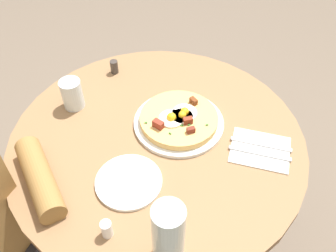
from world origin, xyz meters
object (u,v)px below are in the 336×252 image
object	(u,v)px
pizza_plate	(179,123)
salt_shaker	(107,229)
fork	(260,153)
bread_plate	(129,182)
water_bottle	(168,236)
dining_table	(158,170)
breakfast_pizza	(179,119)
water_glass	(72,94)
knife	(261,144)
pepper_shaker	(114,67)

from	to	relation	value
pizza_plate	salt_shaker	bearing A→B (deg)	-2.13
fork	salt_shaker	xyz separation A→B (m)	(0.39, -0.28, 0.02)
bread_plate	water_bottle	distance (m)	0.25
dining_table	breakfast_pizza	distance (m)	0.21
dining_table	water_glass	world-z (taller)	water_glass
knife	pizza_plate	bearing A→B (deg)	175.31
water_bottle	dining_table	bearing A→B (deg)	-150.94
dining_table	water_glass	size ratio (longest dim) A/B	8.99
water_glass	pepper_shaker	distance (m)	0.21
pepper_shaker	fork	bearing A→B (deg)	73.80
pizza_plate	water_bottle	bearing A→B (deg)	19.38
fork	water_bottle	distance (m)	0.41
water_bottle	breakfast_pizza	bearing A→B (deg)	-160.61
bread_plate	knife	xyz separation A→B (m)	(-0.28, 0.30, 0.00)
bread_plate	fork	bearing A→B (deg)	128.51
bread_plate	salt_shaker	distance (m)	0.16
bread_plate	fork	size ratio (longest dim) A/B	1.02
pizza_plate	bread_plate	bearing A→B (deg)	-8.38
water_glass	pizza_plate	bearing A→B (deg)	99.78
bread_plate	water_bottle	size ratio (longest dim) A/B	0.91
dining_table	bread_plate	world-z (taller)	bread_plate
salt_shaker	bread_plate	bearing A→B (deg)	-171.56
fork	knife	distance (m)	0.04
pizza_plate	water_glass	xyz separation A→B (m)	(0.06, -0.35, 0.04)
fork	pizza_plate	bearing A→B (deg)	167.50
water_bottle	fork	bearing A→B (deg)	162.54
salt_shaker	breakfast_pizza	bearing A→B (deg)	177.85
fork	water_bottle	bearing A→B (deg)	-115.65
breakfast_pizza	knife	xyz separation A→B (m)	(-0.02, 0.26, -0.02)
pepper_shaker	salt_shaker	bearing A→B (deg)	27.94
water_glass	salt_shaker	bearing A→B (deg)	43.14
salt_shaker	fork	bearing A→B (deg)	144.74
dining_table	pepper_shaker	size ratio (longest dim) A/B	18.60
bread_plate	salt_shaker	xyz separation A→B (m)	(0.15, 0.02, 0.02)
dining_table	water_glass	xyz separation A→B (m)	(-0.02, -0.31, 0.21)
knife	pepper_shaker	size ratio (longest dim) A/B	3.72
water_bottle	pepper_shaker	world-z (taller)	water_bottle
pepper_shaker	dining_table	bearing A→B (deg)	50.53
bread_plate	knife	size ratio (longest dim) A/B	1.02
pizza_plate	water_bottle	distance (m)	0.44
pizza_plate	breakfast_pizza	xyz separation A→B (m)	(0.00, 0.00, 0.02)
dining_table	pizza_plate	size ratio (longest dim) A/B	3.19
water_glass	fork	bearing A→B (deg)	93.75
fork	water_glass	distance (m)	0.61
pizza_plate	knife	world-z (taller)	pizza_plate
breakfast_pizza	pizza_plate	bearing A→B (deg)	-167.19
pizza_plate	water_glass	size ratio (longest dim) A/B	2.82
knife	dining_table	bearing A→B (deg)	-170.70
dining_table	water_bottle	distance (m)	0.46
water_glass	dining_table	bearing A→B (deg)	86.64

